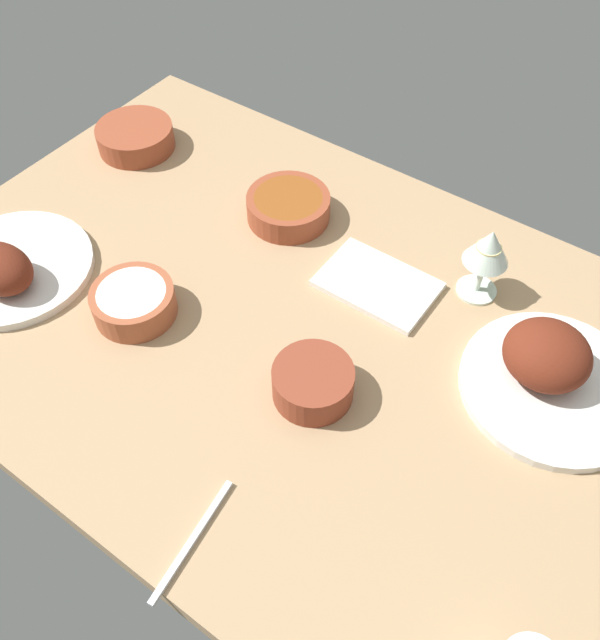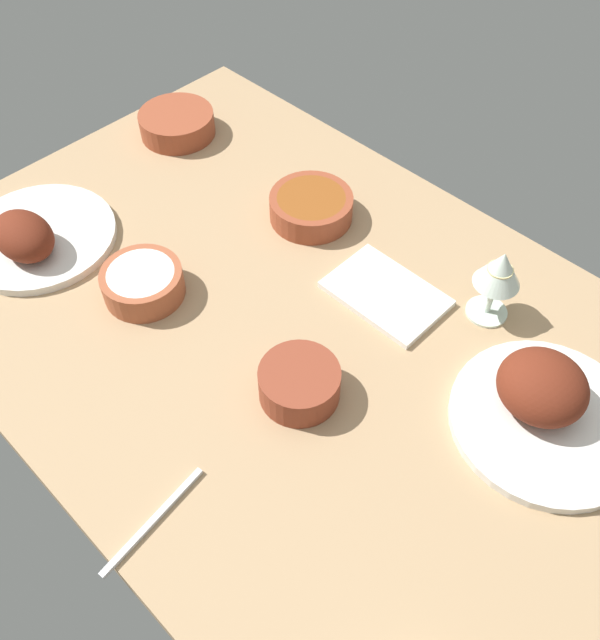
{
  "view_description": "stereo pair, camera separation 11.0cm",
  "coord_description": "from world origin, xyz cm",
  "px_view_note": "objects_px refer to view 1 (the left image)",
  "views": [
    {
      "loc": [
        -40.29,
        56.78,
        91.27
      ],
      "look_at": [
        0.0,
        0.0,
        6.0
      ],
      "focal_mm": 37.78,
      "sensor_mm": 36.0,
      "label": 1
    },
    {
      "loc": [
        -48.73,
        49.72,
        91.27
      ],
      "look_at": [
        0.0,
        0.0,
        6.0
      ],
      "focal_mm": 37.78,
      "sensor_mm": 36.0,
      "label": 2
    }
  ],
  "objects_px": {
    "plate_far_side": "(7,268)",
    "folded_napkin": "(377,284)",
    "wine_glass": "(488,250)",
    "bowl_potatoes": "(313,382)",
    "bowl_soup": "(288,206)",
    "bowl_sauce": "(135,136)",
    "plate_near_viewer": "(550,370)",
    "fork_loose": "(192,540)",
    "bowl_cream": "(134,301)"
  },
  "relations": [
    {
      "from": "plate_far_side",
      "to": "folded_napkin",
      "type": "distance_m",
      "value": 0.64
    },
    {
      "from": "wine_glass",
      "to": "folded_napkin",
      "type": "xyz_separation_m",
      "value": [
        0.15,
        0.09,
        -0.09
      ]
    },
    {
      "from": "folded_napkin",
      "to": "wine_glass",
      "type": "bearing_deg",
      "value": -147.99
    },
    {
      "from": "bowl_potatoes",
      "to": "bowl_soup",
      "type": "bearing_deg",
      "value": -48.71
    },
    {
      "from": "bowl_sauce",
      "to": "plate_far_side",
      "type": "bearing_deg",
      "value": 101.93
    },
    {
      "from": "plate_near_viewer",
      "to": "fork_loose",
      "type": "xyz_separation_m",
      "value": [
        0.28,
        0.51,
        -0.03
      ]
    },
    {
      "from": "bowl_cream",
      "to": "bowl_soup",
      "type": "relative_size",
      "value": 0.88
    },
    {
      "from": "bowl_soup",
      "to": "fork_loose",
      "type": "xyz_separation_m",
      "value": [
        -0.27,
        0.59,
        -0.02
      ]
    },
    {
      "from": "bowl_sauce",
      "to": "folded_napkin",
      "type": "distance_m",
      "value": 0.62
    },
    {
      "from": "bowl_soup",
      "to": "wine_glass",
      "type": "height_order",
      "value": "wine_glass"
    },
    {
      "from": "wine_glass",
      "to": "folded_napkin",
      "type": "height_order",
      "value": "wine_glass"
    },
    {
      "from": "bowl_cream",
      "to": "bowl_potatoes",
      "type": "bearing_deg",
      "value": -173.34
    },
    {
      "from": "folded_napkin",
      "to": "plate_far_side",
      "type": "bearing_deg",
      "value": 33.59
    },
    {
      "from": "bowl_potatoes",
      "to": "folded_napkin",
      "type": "xyz_separation_m",
      "value": [
        0.03,
        -0.25,
        -0.02
      ]
    },
    {
      "from": "bowl_potatoes",
      "to": "wine_glass",
      "type": "height_order",
      "value": "wine_glass"
    },
    {
      "from": "bowl_sauce",
      "to": "bowl_potatoes",
      "type": "bearing_deg",
      "value": 155.84
    },
    {
      "from": "bowl_cream",
      "to": "bowl_soup",
      "type": "xyz_separation_m",
      "value": [
        -0.07,
        -0.34,
        -0.0
      ]
    },
    {
      "from": "plate_near_viewer",
      "to": "bowl_potatoes",
      "type": "bearing_deg",
      "value": 38.38
    },
    {
      "from": "plate_far_side",
      "to": "folded_napkin",
      "type": "xyz_separation_m",
      "value": [
        -0.54,
        -0.36,
        -0.02
      ]
    },
    {
      "from": "plate_near_viewer",
      "to": "fork_loose",
      "type": "height_order",
      "value": "plate_near_viewer"
    },
    {
      "from": "plate_far_side",
      "to": "plate_near_viewer",
      "type": "distance_m",
      "value": 0.91
    },
    {
      "from": "plate_near_viewer",
      "to": "bowl_sauce",
      "type": "xyz_separation_m",
      "value": [
        0.94,
        -0.07,
        -0.01
      ]
    },
    {
      "from": "bowl_soup",
      "to": "folded_napkin",
      "type": "bearing_deg",
      "value": 166.49
    },
    {
      "from": "plate_near_viewer",
      "to": "bowl_soup",
      "type": "bearing_deg",
      "value": -8.16
    },
    {
      "from": "plate_far_side",
      "to": "wine_glass",
      "type": "bearing_deg",
      "value": -146.74
    },
    {
      "from": "bowl_cream",
      "to": "bowl_potatoes",
      "type": "xyz_separation_m",
      "value": [
        -0.34,
        -0.04,
        0.0
      ]
    },
    {
      "from": "plate_near_viewer",
      "to": "folded_napkin",
      "type": "bearing_deg",
      "value": -4.14
    },
    {
      "from": "folded_napkin",
      "to": "fork_loose",
      "type": "bearing_deg",
      "value": 93.99
    },
    {
      "from": "wine_glass",
      "to": "fork_loose",
      "type": "bearing_deg",
      "value": 80.11
    },
    {
      "from": "fork_loose",
      "to": "bowl_soup",
      "type": "bearing_deg",
      "value": -162.49
    },
    {
      "from": "plate_near_viewer",
      "to": "bowl_potatoes",
      "type": "xyz_separation_m",
      "value": [
        0.28,
        0.22,
        -0.0
      ]
    },
    {
      "from": "plate_near_viewer",
      "to": "bowl_soup",
      "type": "xyz_separation_m",
      "value": [
        0.55,
        -0.08,
        -0.01
      ]
    },
    {
      "from": "folded_napkin",
      "to": "bowl_cream",
      "type": "bearing_deg",
      "value": 43.44
    },
    {
      "from": "bowl_soup",
      "to": "folded_napkin",
      "type": "distance_m",
      "value": 0.24
    },
    {
      "from": "plate_far_side",
      "to": "bowl_sauce",
      "type": "height_order",
      "value": "plate_far_side"
    },
    {
      "from": "bowl_soup",
      "to": "plate_far_side",
      "type": "bearing_deg",
      "value": 53.52
    },
    {
      "from": "bowl_soup",
      "to": "wine_glass",
      "type": "bearing_deg",
      "value": -174.68
    },
    {
      "from": "bowl_potatoes",
      "to": "folded_napkin",
      "type": "height_order",
      "value": "bowl_potatoes"
    },
    {
      "from": "bowl_sauce",
      "to": "folded_napkin",
      "type": "height_order",
      "value": "bowl_sauce"
    },
    {
      "from": "plate_near_viewer",
      "to": "wine_glass",
      "type": "relative_size",
      "value": 2.04
    },
    {
      "from": "fork_loose",
      "to": "bowl_cream",
      "type": "bearing_deg",
      "value": -132.95
    },
    {
      "from": "plate_near_viewer",
      "to": "wine_glass",
      "type": "height_order",
      "value": "wine_glass"
    },
    {
      "from": "folded_napkin",
      "to": "fork_loose",
      "type": "height_order",
      "value": "folded_napkin"
    },
    {
      "from": "bowl_cream",
      "to": "bowl_potatoes",
      "type": "relative_size",
      "value": 1.12
    },
    {
      "from": "plate_near_viewer",
      "to": "fork_loose",
      "type": "relative_size",
      "value": 1.54
    },
    {
      "from": "bowl_potatoes",
      "to": "folded_napkin",
      "type": "relative_size",
      "value": 0.63
    },
    {
      "from": "bowl_sauce",
      "to": "bowl_soup",
      "type": "bearing_deg",
      "value": -178.79
    },
    {
      "from": "bowl_potatoes",
      "to": "folded_napkin",
      "type": "bearing_deg",
      "value": -82.24
    },
    {
      "from": "plate_near_viewer",
      "to": "fork_loose",
      "type": "bearing_deg",
      "value": 61.18
    },
    {
      "from": "bowl_potatoes",
      "to": "bowl_soup",
      "type": "xyz_separation_m",
      "value": [
        0.27,
        -0.3,
        -0.0
      ]
    }
  ]
}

